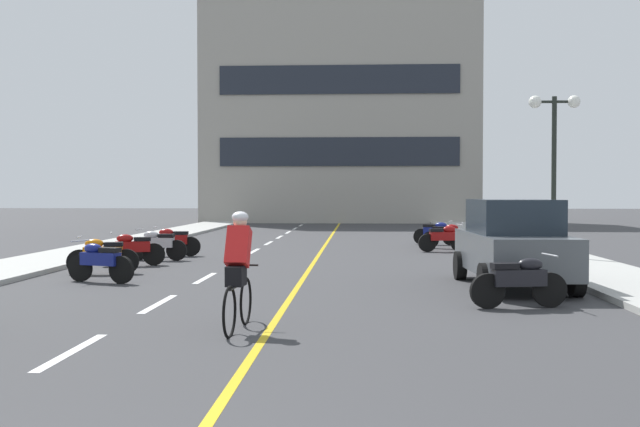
% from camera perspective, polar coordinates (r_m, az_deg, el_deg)
% --- Properties ---
extents(ground_plane, '(140.00, 140.00, 0.00)m').
position_cam_1_polar(ground_plane, '(24.17, -0.63, -3.07)').
color(ground_plane, '#38383A').
extents(curb_left, '(2.40, 72.00, 0.12)m').
position_cam_1_polar(curb_left, '(28.48, -14.86, -2.30)').
color(curb_left, '#A8A8A3').
rests_on(curb_left, ground).
extents(curb_right, '(2.40, 72.00, 0.12)m').
position_cam_1_polar(curb_right, '(27.69, 14.83, -2.40)').
color(curb_right, '#A8A8A3').
rests_on(curb_right, ground).
extents(lane_dash_1, '(0.14, 2.20, 0.01)m').
position_cam_1_polar(lane_dash_1, '(9.90, -18.25, -9.89)').
color(lane_dash_1, silver).
rests_on(lane_dash_1, ground).
extents(lane_dash_2, '(0.14, 2.20, 0.01)m').
position_cam_1_polar(lane_dash_2, '(13.65, -12.11, -6.69)').
color(lane_dash_2, silver).
rests_on(lane_dash_2, ground).
extents(lane_dash_3, '(0.14, 2.20, 0.01)m').
position_cam_1_polar(lane_dash_3, '(17.51, -8.68, -4.85)').
color(lane_dash_3, silver).
rests_on(lane_dash_3, ground).
extents(lane_dash_4, '(0.14, 2.20, 0.01)m').
position_cam_1_polar(lane_dash_4, '(21.42, -6.51, -3.67)').
color(lane_dash_4, silver).
rests_on(lane_dash_4, ground).
extents(lane_dash_5, '(0.14, 2.20, 0.01)m').
position_cam_1_polar(lane_dash_5, '(25.36, -5.01, -2.85)').
color(lane_dash_5, silver).
rests_on(lane_dash_5, ground).
extents(lane_dash_6, '(0.14, 2.20, 0.01)m').
position_cam_1_polar(lane_dash_6, '(29.32, -3.92, -2.25)').
color(lane_dash_6, silver).
rests_on(lane_dash_6, ground).
extents(lane_dash_7, '(0.14, 2.20, 0.01)m').
position_cam_1_polar(lane_dash_7, '(33.28, -3.08, -1.79)').
color(lane_dash_7, silver).
rests_on(lane_dash_7, ground).
extents(lane_dash_8, '(0.14, 2.20, 0.01)m').
position_cam_1_polar(lane_dash_8, '(37.26, -2.43, -1.43)').
color(lane_dash_8, silver).
rests_on(lane_dash_8, ground).
extents(lane_dash_9, '(0.14, 2.20, 0.01)m').
position_cam_1_polar(lane_dash_9, '(41.24, -1.90, -1.14)').
color(lane_dash_9, silver).
rests_on(lane_dash_9, ground).
extents(lane_dash_10, '(0.14, 2.20, 0.01)m').
position_cam_1_polar(lane_dash_10, '(45.22, -1.47, -0.90)').
color(lane_dash_10, silver).
rests_on(lane_dash_10, ground).
extents(lane_dash_11, '(0.14, 2.20, 0.01)m').
position_cam_1_polar(lane_dash_11, '(49.20, -1.10, -0.70)').
color(lane_dash_11, silver).
rests_on(lane_dash_11, ground).
extents(centre_line_yellow, '(0.12, 66.00, 0.01)m').
position_cam_1_polar(centre_line_yellow, '(27.14, 0.30, -2.55)').
color(centre_line_yellow, gold).
rests_on(centre_line_yellow, ground).
extents(office_building, '(18.19, 8.46, 15.26)m').
position_cam_1_polar(office_building, '(52.53, 1.57, 7.78)').
color(office_building, '#9E998E').
rests_on(office_building, ground).
extents(street_lamp_mid, '(1.46, 0.36, 4.63)m').
position_cam_1_polar(street_lamp_mid, '(22.69, 17.30, 5.53)').
color(street_lamp_mid, black).
rests_on(street_lamp_mid, curb_right).
extents(parked_car_near, '(2.05, 4.26, 1.82)m').
position_cam_1_polar(parked_car_near, '(16.05, 14.40, -2.19)').
color(parked_car_near, black).
rests_on(parked_car_near, ground).
extents(motorcycle_3, '(1.69, 0.62, 0.92)m').
position_cam_1_polar(motorcycle_3, '(13.24, 14.86, -4.91)').
color(motorcycle_3, black).
rests_on(motorcycle_3, ground).
extents(motorcycle_4, '(1.64, 0.80, 0.92)m').
position_cam_1_polar(motorcycle_4, '(17.10, -16.31, -3.47)').
color(motorcycle_4, black).
rests_on(motorcycle_4, ground).
extents(motorcycle_5, '(1.69, 0.63, 0.92)m').
position_cam_1_polar(motorcycle_5, '(18.85, -16.15, -3.00)').
color(motorcycle_5, black).
rests_on(motorcycle_5, ground).
extents(motorcycle_6, '(1.64, 0.79, 0.92)m').
position_cam_1_polar(motorcycle_6, '(20.74, -14.03, -2.58)').
color(motorcycle_6, black).
rests_on(motorcycle_6, ground).
extents(motorcycle_7, '(1.70, 0.60, 0.92)m').
position_cam_1_polar(motorcycle_7, '(22.26, -12.20, -2.28)').
color(motorcycle_7, black).
rests_on(motorcycle_7, ground).
extents(motorcycle_8, '(1.70, 0.60, 0.92)m').
position_cam_1_polar(motorcycle_8, '(23.64, -11.11, -2.05)').
color(motorcycle_8, black).
rests_on(motorcycle_8, ground).
extents(motorcycle_9, '(1.69, 0.62, 0.92)m').
position_cam_1_polar(motorcycle_9, '(25.29, 9.35, -1.81)').
color(motorcycle_9, black).
rests_on(motorcycle_9, ground).
extents(motorcycle_10, '(1.68, 0.65, 0.92)m').
position_cam_1_polar(motorcycle_10, '(26.76, 9.55, -1.63)').
color(motorcycle_10, black).
rests_on(motorcycle_10, ground).
extents(motorcycle_11, '(1.65, 0.77, 0.92)m').
position_cam_1_polar(motorcycle_11, '(28.60, 8.78, -1.42)').
color(motorcycle_11, black).
rests_on(motorcycle_11, ground).
extents(cyclist_rider, '(0.42, 1.77, 1.71)m').
position_cam_1_polar(cyclist_rider, '(10.79, -6.22, -4.12)').
color(cyclist_rider, black).
rests_on(cyclist_rider, ground).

